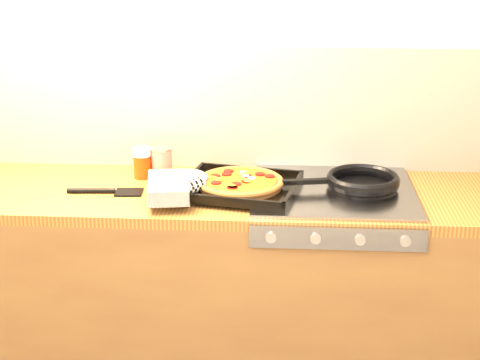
# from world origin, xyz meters

# --- Properties ---
(room_shell) EXTENTS (3.20, 3.20, 3.20)m
(room_shell) POSITION_xyz_m (0.00, 1.39, 1.15)
(room_shell) COLOR white
(room_shell) RESTS_ON ground
(counter_run) EXTENTS (3.20, 0.62, 0.90)m
(counter_run) POSITION_xyz_m (0.00, 1.10, 0.45)
(counter_run) COLOR brown
(counter_run) RESTS_ON ground
(stovetop) EXTENTS (0.60, 0.56, 0.02)m
(stovetop) POSITION_xyz_m (0.45, 1.10, 0.91)
(stovetop) COLOR gray
(stovetop) RESTS_ON counter_run
(pizza_on_tray) EXTENTS (0.58, 0.46, 0.07)m
(pizza_on_tray) POSITION_xyz_m (0.03, 1.05, 0.94)
(pizza_on_tray) COLOR black
(pizza_on_tray) RESTS_ON stovetop
(frying_pan) EXTENTS (0.48, 0.32, 0.04)m
(frying_pan) POSITION_xyz_m (0.55, 1.12, 0.94)
(frying_pan) COLOR black
(frying_pan) RESTS_ON stovetop
(tomato_can) EXTENTS (0.09, 0.09, 0.12)m
(tomato_can) POSITION_xyz_m (-0.22, 1.24, 0.96)
(tomato_can) COLOR maroon
(tomato_can) RESTS_ON counter_run
(juice_glass) EXTENTS (0.08, 0.08, 0.12)m
(juice_glass) POSITION_xyz_m (-0.30, 1.23, 0.96)
(juice_glass) COLOR #C5370B
(juice_glass) RESTS_ON counter_run
(wooden_spoon) EXTENTS (0.29, 0.13, 0.02)m
(wooden_spoon) POSITION_xyz_m (0.12, 1.29, 0.91)
(wooden_spoon) COLOR #A68846
(wooden_spoon) RESTS_ON counter_run
(black_spatula) EXTENTS (0.28, 0.09, 0.02)m
(black_spatula) POSITION_xyz_m (-0.40, 1.04, 0.91)
(black_spatula) COLOR black
(black_spatula) RESTS_ON counter_run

